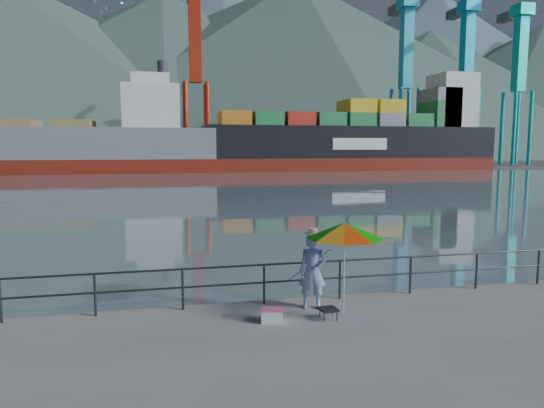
{
  "coord_description": "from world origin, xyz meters",
  "views": [
    {
      "loc": [
        -1.39,
        -9.82,
        3.9
      ],
      "look_at": [
        2.17,
        6.0,
        2.0
      ],
      "focal_mm": 32.0,
      "sensor_mm": 36.0,
      "label": 1
    }
  ],
  "objects_px": {
    "beach_umbrella": "(345,230)",
    "cooler_bag": "(272,316)",
    "fisherman": "(313,272)",
    "bulk_carrier": "(49,146)",
    "container_ship": "(359,136)"
  },
  "relations": [
    {
      "from": "fisherman",
      "to": "beach_umbrella",
      "type": "relative_size",
      "value": 0.77
    },
    {
      "from": "cooler_bag",
      "to": "bulk_carrier",
      "type": "xyz_separation_m",
      "value": [
        -19.93,
        73.54,
        3.92
      ]
    },
    {
      "from": "cooler_bag",
      "to": "fisherman",
      "type": "bearing_deg",
      "value": 45.62
    },
    {
      "from": "fisherman",
      "to": "container_ship",
      "type": "distance_m",
      "value": 79.76
    },
    {
      "from": "fisherman",
      "to": "bulk_carrier",
      "type": "height_order",
      "value": "bulk_carrier"
    },
    {
      "from": "container_ship",
      "to": "cooler_bag",
      "type": "bearing_deg",
      "value": -114.07
    },
    {
      "from": "bulk_carrier",
      "to": "container_ship",
      "type": "distance_m",
      "value": 52.9
    },
    {
      "from": "beach_umbrella",
      "to": "cooler_bag",
      "type": "height_order",
      "value": "beach_umbrella"
    },
    {
      "from": "fisherman",
      "to": "cooler_bag",
      "type": "height_order",
      "value": "fisherman"
    },
    {
      "from": "beach_umbrella",
      "to": "container_ship",
      "type": "height_order",
      "value": "container_ship"
    },
    {
      "from": "fisherman",
      "to": "beach_umbrella",
      "type": "distance_m",
      "value": 1.39
    },
    {
      "from": "bulk_carrier",
      "to": "container_ship",
      "type": "xyz_separation_m",
      "value": [
        52.86,
        0.17,
        1.83
      ]
    },
    {
      "from": "fisherman",
      "to": "bulk_carrier",
      "type": "relative_size",
      "value": 0.03
    },
    {
      "from": "bulk_carrier",
      "to": "cooler_bag",
      "type": "bearing_deg",
      "value": -74.84
    },
    {
      "from": "fisherman",
      "to": "container_ship",
      "type": "bearing_deg",
      "value": 83.82
    }
  ]
}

